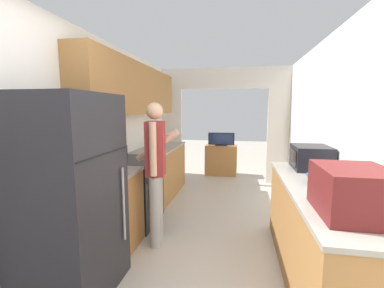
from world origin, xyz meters
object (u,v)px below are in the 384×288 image
object	(u,v)px
suitcase	(353,191)
knife	(149,152)
television	(221,139)
book_stack	(322,181)
refrigerator	(70,197)
microwave	(311,157)
person	(156,170)
range_oven	(135,191)
tv_cabinet	(221,160)

from	to	relation	value
suitcase	knife	bearing A→B (deg)	135.99
television	book_stack	bearing A→B (deg)	-72.30
refrigerator	microwave	xyz separation A→B (m)	(2.23, 1.27, 0.18)
book_stack	television	distance (m)	3.91
suitcase	person	bearing A→B (deg)	149.17
range_oven	tv_cabinet	bearing A→B (deg)	70.93
suitcase	tv_cabinet	bearing A→B (deg)	104.68
microwave	television	xyz separation A→B (m)	(-1.25, 3.06, -0.17)
refrigerator	person	bearing A→B (deg)	63.78
person	suitcase	bearing A→B (deg)	-128.88
knife	book_stack	bearing A→B (deg)	7.48
suitcase	television	world-z (taller)	suitcase
refrigerator	book_stack	bearing A→B (deg)	15.53
refrigerator	knife	xyz separation A→B (m)	(-0.01, 2.00, 0.05)
refrigerator	person	distance (m)	1.03
refrigerator	person	xyz separation A→B (m)	(0.45, 0.92, 0.04)
book_stack	tv_cabinet	size ratio (longest dim) A/B	0.38
range_oven	book_stack	distance (m)	2.40
television	knife	bearing A→B (deg)	-113.11
person	tv_cabinet	bearing A→B (deg)	-16.77
person	tv_cabinet	distance (m)	3.52
microwave	person	bearing A→B (deg)	-169.09
person	microwave	size ratio (longest dim) A/B	3.47
person	microwave	bearing A→B (deg)	-87.14
book_stack	refrigerator	bearing A→B (deg)	-164.47
range_oven	tv_cabinet	size ratio (longest dim) A/B	1.38
book_stack	television	size ratio (longest dim) A/B	0.46
television	refrigerator	bearing A→B (deg)	-102.81
refrigerator	tv_cabinet	world-z (taller)	refrigerator
microwave	book_stack	xyz separation A→B (m)	(-0.06, -0.66, -0.10)
tv_cabinet	suitcase	bearing A→B (deg)	-75.32
television	knife	world-z (taller)	television
suitcase	tv_cabinet	xyz separation A→B (m)	(-1.17, 4.45, -0.71)
person	suitcase	distance (m)	1.98
refrigerator	tv_cabinet	bearing A→B (deg)	77.31
suitcase	book_stack	size ratio (longest dim) A/B	1.94
refrigerator	microwave	world-z (taller)	refrigerator
microwave	tv_cabinet	size ratio (longest dim) A/B	0.64
range_oven	knife	bearing A→B (deg)	87.56
range_oven	television	distance (m)	3.10
person	knife	distance (m)	1.17
range_oven	suitcase	size ratio (longest dim) A/B	1.89
range_oven	suitcase	distance (m)	2.73
range_oven	tv_cabinet	world-z (taller)	range_oven
television	knife	distance (m)	2.53
microwave	knife	xyz separation A→B (m)	(-2.24, 0.73, -0.13)
refrigerator	range_oven	distance (m)	1.48
range_oven	tv_cabinet	xyz separation A→B (m)	(1.02, 2.94, -0.10)
tv_cabinet	refrigerator	bearing A→B (deg)	-102.69
suitcase	television	distance (m)	4.57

